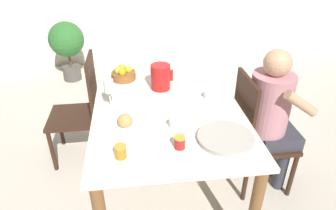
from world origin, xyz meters
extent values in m
plane|color=beige|center=(0.00, 0.00, 0.00)|extent=(20.00, 20.00, 0.00)
cube|color=silver|center=(0.00, 0.00, 0.76)|extent=(1.01, 1.81, 0.03)
cylinder|color=brown|center=(-0.44, 0.85, 0.37)|extent=(0.07, 0.07, 0.75)
cylinder|color=brown|center=(0.44, 0.85, 0.37)|extent=(0.07, 0.07, 0.75)
cylinder|color=#331E14|center=(0.95, -0.03, 0.20)|extent=(0.04, 0.04, 0.40)
cylinder|color=#331E14|center=(0.95, -0.40, 0.20)|extent=(0.04, 0.04, 0.40)
cylinder|color=#331E14|center=(0.58, -0.03, 0.20)|extent=(0.04, 0.04, 0.40)
cylinder|color=#331E14|center=(0.58, -0.40, 0.20)|extent=(0.04, 0.04, 0.40)
cube|color=#331E14|center=(0.76, -0.21, 0.42)|extent=(0.42, 0.42, 0.03)
cube|color=#331E14|center=(0.57, -0.21, 0.70)|extent=(0.03, 0.39, 0.53)
cylinder|color=#331E14|center=(-0.95, 0.13, 0.20)|extent=(0.04, 0.04, 0.40)
cylinder|color=#331E14|center=(-0.95, 0.50, 0.20)|extent=(0.04, 0.04, 0.40)
cylinder|color=#331E14|center=(-0.58, 0.13, 0.20)|extent=(0.04, 0.04, 0.40)
cylinder|color=#331E14|center=(-0.58, 0.50, 0.20)|extent=(0.04, 0.04, 0.40)
cube|color=#331E14|center=(-0.76, 0.32, 0.42)|extent=(0.42, 0.42, 0.03)
cube|color=#331E14|center=(-0.57, 0.32, 0.70)|extent=(0.03, 0.39, 0.53)
cylinder|color=#33333D|center=(0.91, -0.14, 0.22)|extent=(0.09, 0.09, 0.43)
cylinder|color=#33333D|center=(0.91, -0.30, 0.22)|extent=(0.09, 0.09, 0.43)
cube|color=#33333D|center=(0.83, -0.22, 0.48)|extent=(0.30, 0.34, 0.11)
cylinder|color=#B77A84|center=(0.74, -0.22, 0.75)|extent=(0.30, 0.30, 0.46)
sphere|color=tan|center=(0.74, -0.22, 1.07)|extent=(0.19, 0.19, 0.19)
cylinder|color=tan|center=(0.84, -0.43, 0.87)|extent=(0.25, 0.06, 0.20)
cylinder|color=red|center=(-0.01, 0.07, 0.87)|extent=(0.15, 0.15, 0.19)
cube|color=red|center=(0.07, 0.07, 0.88)|extent=(0.02, 0.02, 0.09)
cone|color=red|center=(-0.07, 0.07, 0.95)|extent=(0.04, 0.04, 0.04)
cylinder|color=white|center=(-0.38, -0.17, 0.78)|extent=(0.06, 0.06, 0.00)
cylinder|color=white|center=(-0.38, -0.17, 0.84)|extent=(0.01, 0.01, 0.12)
cylinder|color=white|center=(-0.38, -0.17, 0.94)|extent=(0.07, 0.07, 0.09)
cylinder|color=white|center=(0.02, -0.47, 0.78)|extent=(0.14, 0.14, 0.01)
cylinder|color=white|center=(0.02, -0.47, 0.81)|extent=(0.08, 0.08, 0.06)
cube|color=white|center=(0.07, -0.47, 0.81)|extent=(0.01, 0.01, 0.03)
cylinder|color=white|center=(0.32, -0.14, 0.78)|extent=(0.14, 0.14, 0.01)
cylinder|color=white|center=(0.32, -0.14, 0.81)|extent=(0.08, 0.08, 0.06)
cube|color=white|center=(0.37, -0.14, 0.81)|extent=(0.01, 0.01, 0.03)
cylinder|color=#B7B2A8|center=(0.29, -0.63, 0.79)|extent=(0.32, 0.32, 0.02)
cylinder|color=#B7B2A8|center=(0.29, -0.63, 0.80)|extent=(0.33, 0.33, 0.01)
cylinder|color=white|center=(-0.29, -0.42, 0.78)|extent=(0.21, 0.21, 0.01)
sphere|color=tan|center=(-0.29, -0.42, 0.82)|extent=(0.09, 0.09, 0.09)
cylinder|color=#C67A1E|center=(-0.31, -0.71, 0.81)|extent=(0.06, 0.06, 0.07)
cylinder|color=gold|center=(-0.31, -0.71, 0.85)|extent=(0.07, 0.07, 0.01)
cylinder|color=#A81E1E|center=(0.02, -0.67, 0.81)|extent=(0.06, 0.06, 0.07)
cylinder|color=gold|center=(0.02, -0.67, 0.85)|extent=(0.07, 0.07, 0.01)
cylinder|color=brown|center=(-0.30, 0.28, 0.81)|extent=(0.20, 0.20, 0.06)
sphere|color=gold|center=(-0.25, 0.28, 0.86)|extent=(0.06, 0.06, 0.06)
sphere|color=gold|center=(-0.31, 0.32, 0.86)|extent=(0.06, 0.06, 0.06)
sphere|color=gold|center=(-0.34, 0.27, 0.86)|extent=(0.06, 0.06, 0.06)
sphere|color=gold|center=(-0.31, 0.23, 0.86)|extent=(0.06, 0.06, 0.06)
cylinder|color=#4C4742|center=(-1.08, 2.03, 0.10)|extent=(0.25, 0.25, 0.20)
cylinder|color=brown|center=(-1.08, 2.03, 0.29)|extent=(0.04, 0.04, 0.19)
sphere|color=#2D6B2D|center=(-1.08, 2.03, 0.58)|extent=(0.46, 0.46, 0.46)
camera|label=1|loc=(-0.21, -1.98, 1.83)|focal=32.00mm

